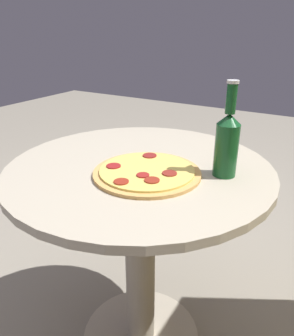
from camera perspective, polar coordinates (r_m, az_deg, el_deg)
The scene contains 4 objects.
ground_plane at distance 1.48m, azimuth -1.05°, elevation -27.22°, with size 8.00×8.00×0.00m, color gray.
table at distance 1.12m, azimuth -1.25°, elevation -9.65°, with size 0.82×0.82×0.75m.
pizza at distance 0.95m, azimuth -0.02°, elevation -0.69°, with size 0.31×0.31×0.02m.
beer_bottle at distance 0.94m, azimuth 13.76°, elevation 4.48°, with size 0.07×0.07×0.27m.
Camera 1 is at (0.79, 0.50, 1.15)m, focal length 35.00 mm.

